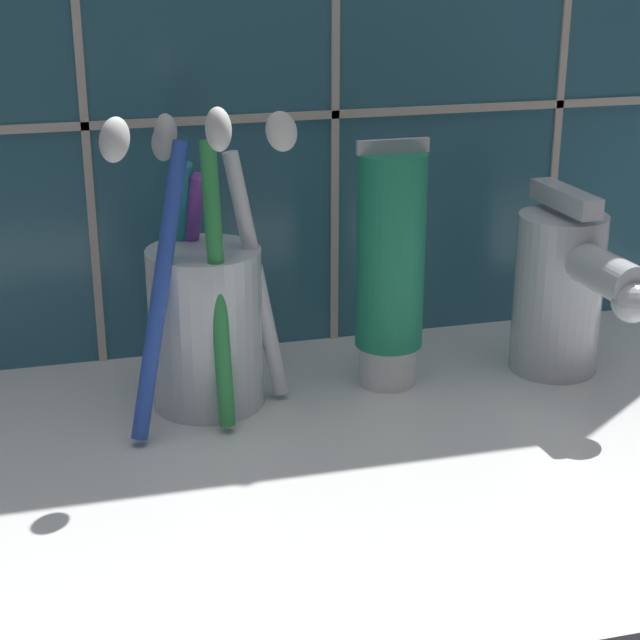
{
  "coord_description": "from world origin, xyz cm",
  "views": [
    {
      "loc": [
        -16.26,
        -47.72,
        28.64
      ],
      "look_at": [
        -2.84,
        3.44,
        8.49
      ],
      "focal_mm": 60.0,
      "sensor_mm": 36.0,
      "label": 1
    }
  ],
  "objects": [
    {
      "name": "toothbrush_cup",
      "position": [
        -8.23,
        8.6,
        7.56
      ],
      "size": [
        11.49,
        12.57,
        17.95
      ],
      "color": "silver",
      "rests_on": "sink_counter"
    },
    {
      "name": "sink_faucet",
      "position": [
        13.46,
        7.4,
        7.52
      ],
      "size": [
        5.37,
        11.58,
        11.49
      ],
      "rotation": [
        0.0,
        0.0,
        -1.49
      ],
      "color": "silver",
      "rests_on": "sink_counter"
    },
    {
      "name": "sink_counter",
      "position": [
        0.0,
        0.0,
        1.0
      ],
      "size": [
        61.04,
        33.95,
        2.0
      ],
      "primitive_type": "cube",
      "color": "white",
      "rests_on": "ground"
    },
    {
      "name": "tile_wall_backsplash",
      "position": [
        0.01,
        17.22,
        22.35
      ],
      "size": [
        71.04,
        1.72,
        44.68
      ],
      "color": "#336B7F",
      "rests_on": "ground"
    },
    {
      "name": "toothpaste_tube",
      "position": [
        2.75,
        8.61,
        9.37
      ],
      "size": [
        4.22,
        4.02,
        14.86
      ],
      "color": "white",
      "rests_on": "sink_counter"
    }
  ]
}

